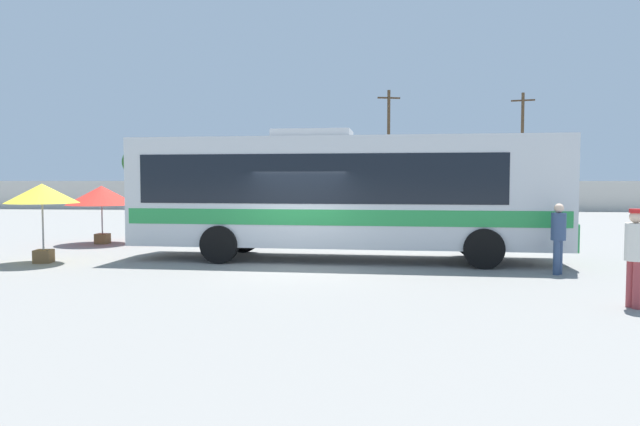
% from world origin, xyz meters
% --- Properties ---
extents(ground_plane, '(300.00, 300.00, 0.00)m').
position_xyz_m(ground_plane, '(0.00, 10.00, 0.00)').
color(ground_plane, gray).
extents(perimeter_wall, '(80.00, 0.30, 2.21)m').
position_xyz_m(perimeter_wall, '(0.00, 28.72, 1.10)').
color(perimeter_wall, beige).
rests_on(perimeter_wall, ground_plane).
extents(coach_bus_silver_green, '(12.13, 3.15, 3.69)m').
position_xyz_m(coach_bus_silver_green, '(1.01, 1.66, 1.97)').
color(coach_bus_silver_green, silver).
rests_on(coach_bus_silver_green, ground_plane).
extents(attendant_by_bus_door, '(0.49, 0.49, 1.71)m').
position_xyz_m(attendant_by_bus_door, '(6.40, -0.50, 0.97)').
color(attendant_by_bus_door, '#33476B').
rests_on(attendant_by_bus_door, ground_plane).
extents(passenger_waiting_on_apron, '(0.44, 0.44, 1.76)m').
position_xyz_m(passenger_waiting_on_apron, '(6.58, -4.13, 1.00)').
color(passenger_waiting_on_apron, '#99383D').
rests_on(passenger_waiting_on_apron, ground_plane).
extents(vendor_umbrella_near_gate_yellow, '(1.93, 1.93, 2.18)m').
position_xyz_m(vendor_umbrella_near_gate_yellow, '(-7.06, 0.28, 1.85)').
color(vendor_umbrella_near_gate_yellow, gray).
rests_on(vendor_umbrella_near_gate_yellow, ground_plane).
extents(vendor_umbrella_secondary_red, '(2.47, 2.47, 2.07)m').
position_xyz_m(vendor_umbrella_secondary_red, '(-7.66, 5.01, 1.71)').
color(vendor_umbrella_secondary_red, gray).
rests_on(vendor_umbrella_secondary_red, ground_plane).
extents(parked_car_leftmost_red, '(4.44, 2.22, 1.41)m').
position_xyz_m(parked_car_leftmost_red, '(-10.02, 24.91, 0.75)').
color(parked_car_leftmost_red, red).
rests_on(parked_car_leftmost_red, ground_plane).
extents(parked_car_second_silver, '(4.50, 2.02, 1.43)m').
position_xyz_m(parked_car_second_silver, '(-4.38, 25.28, 0.76)').
color(parked_car_second_silver, '#B7BABF').
rests_on(parked_car_second_silver, ground_plane).
extents(parked_car_third_silver, '(4.65, 2.09, 1.46)m').
position_xyz_m(parked_car_third_silver, '(2.39, 25.62, 0.78)').
color(parked_car_third_silver, '#B7BABF').
rests_on(parked_car_third_silver, ground_plane).
extents(utility_pole_near, '(1.77, 0.57, 9.16)m').
position_xyz_m(utility_pole_near, '(13.78, 32.49, 4.77)').
color(utility_pole_near, '#4C3823').
rests_on(utility_pole_near, ground_plane).
extents(utility_pole_far, '(1.78, 0.55, 9.26)m').
position_xyz_m(utility_pole_far, '(3.20, 30.86, 4.82)').
color(utility_pole_far, '#4C3823').
rests_on(utility_pole_far, ground_plane).
extents(roadside_tree_left, '(3.72, 3.72, 5.44)m').
position_xyz_m(roadside_tree_left, '(-18.22, 34.90, 3.85)').
color(roadside_tree_left, brown).
rests_on(roadside_tree_left, ground_plane).
extents(roadside_tree_midleft, '(3.63, 3.63, 6.13)m').
position_xyz_m(roadside_tree_midleft, '(-5.10, 32.38, 4.57)').
color(roadside_tree_midleft, brown).
rests_on(roadside_tree_midleft, ground_plane).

